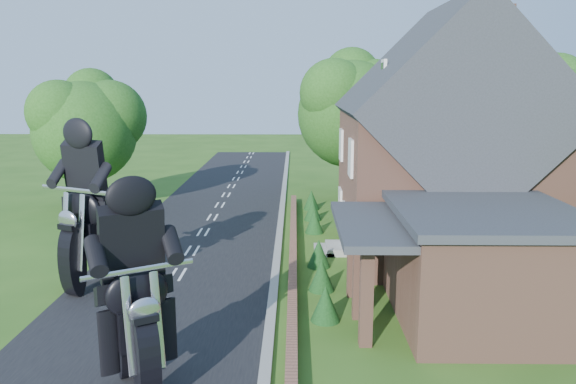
{
  "coord_description": "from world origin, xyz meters",
  "views": [
    {
      "loc": [
        4.37,
        -16.86,
        7.08
      ],
      "look_at": [
        4.1,
        4.84,
        2.8
      ],
      "focal_mm": 35.0,
      "sensor_mm": 36.0,
      "label": 1
    }
  ],
  "objects_px": {
    "annex": "(479,263)",
    "garden_wall": "(293,254)",
    "motorcycle_follow": "(92,264)",
    "house": "(445,150)",
    "motorcycle_lead": "(138,360)"
  },
  "relations": [
    {
      "from": "annex",
      "to": "garden_wall",
      "type": "bearing_deg",
      "value": 133.84
    },
    {
      "from": "annex",
      "to": "motorcycle_follow",
      "type": "height_order",
      "value": "annex"
    },
    {
      "from": "house",
      "to": "motorcycle_follow",
      "type": "distance_m",
      "value": 14.29
    },
    {
      "from": "house",
      "to": "garden_wall",
      "type": "bearing_deg",
      "value": -170.83
    },
    {
      "from": "motorcycle_lead",
      "to": "motorcycle_follow",
      "type": "xyz_separation_m",
      "value": [
        -3.43,
        6.56,
        0.12
      ]
    },
    {
      "from": "garden_wall",
      "to": "annex",
      "type": "xyz_separation_m",
      "value": [
        5.57,
        -5.8,
        1.57
      ]
    },
    {
      "from": "motorcycle_lead",
      "to": "motorcycle_follow",
      "type": "relative_size",
      "value": 0.86
    },
    {
      "from": "garden_wall",
      "to": "motorcycle_lead",
      "type": "bearing_deg",
      "value": -109.48
    },
    {
      "from": "annex",
      "to": "motorcycle_lead",
      "type": "distance_m",
      "value": 10.06
    },
    {
      "from": "annex",
      "to": "motorcycle_follow",
      "type": "bearing_deg",
      "value": 169.21
    },
    {
      "from": "motorcycle_lead",
      "to": "house",
      "type": "bearing_deg",
      "value": -162.61
    },
    {
      "from": "garden_wall",
      "to": "motorcycle_follow",
      "type": "xyz_separation_m",
      "value": [
        -6.96,
        -3.41,
        0.69
      ]
    },
    {
      "from": "house",
      "to": "annex",
      "type": "height_order",
      "value": "house"
    },
    {
      "from": "house",
      "to": "motorcycle_lead",
      "type": "bearing_deg",
      "value": -131.53
    },
    {
      "from": "annex",
      "to": "motorcycle_follow",
      "type": "xyz_separation_m",
      "value": [
        -12.52,
        2.39,
        -0.88
      ]
    }
  ]
}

